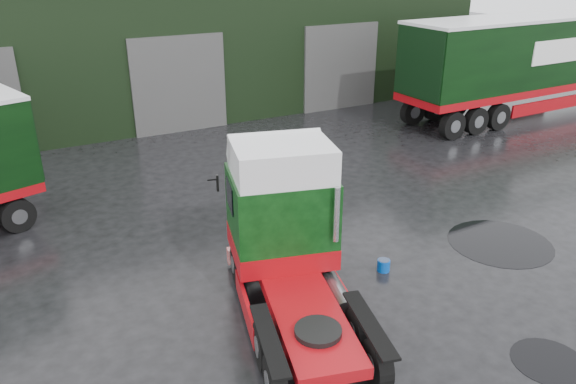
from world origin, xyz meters
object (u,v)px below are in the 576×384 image
(hero_tractor, at_px, (299,251))
(wash_bucket, at_px, (384,265))
(lorry_right, at_px, (528,66))
(tree_back_b, at_px, (216,3))
(warehouse, at_px, (139,38))

(hero_tractor, height_order, wash_bucket, hero_tractor)
(lorry_right, height_order, wash_bucket, lorry_right)
(wash_bucket, xyz_separation_m, tree_back_b, (7.38, 29.36, 3.61))
(warehouse, relative_size, hero_tractor, 5.68)
(wash_bucket, distance_m, tree_back_b, 30.48)
(wash_bucket, bearing_deg, hero_tractor, -162.41)
(lorry_right, xyz_separation_m, wash_bucket, (-14.38, -8.36, -2.13))
(hero_tractor, bearing_deg, warehouse, 98.35)
(warehouse, xyz_separation_m, lorry_right, (15.00, -11.00, -0.89))
(warehouse, bearing_deg, lorry_right, -36.25)
(hero_tractor, distance_m, tree_back_b, 32.02)
(hero_tractor, height_order, tree_back_b, tree_back_b)
(tree_back_b, bearing_deg, warehouse, -128.66)
(warehouse, relative_size, tree_back_b, 4.32)
(warehouse, height_order, wash_bucket, warehouse)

